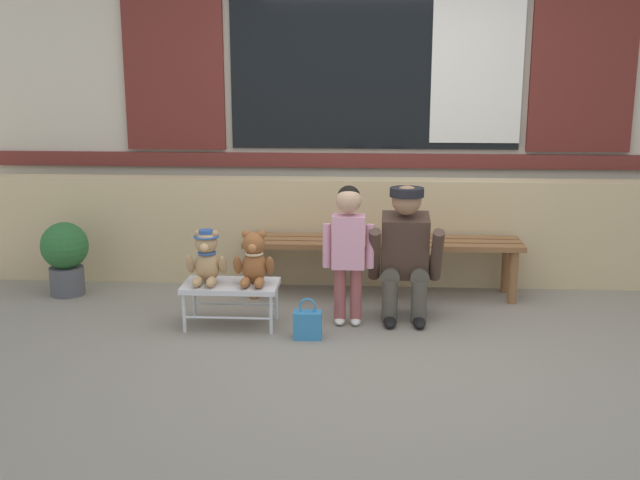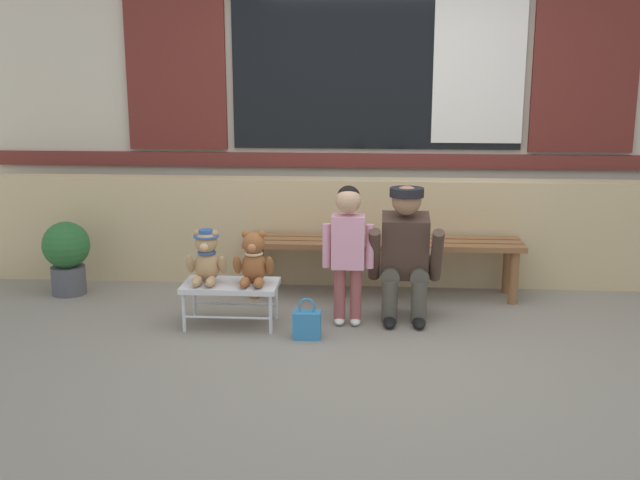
% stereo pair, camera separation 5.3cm
% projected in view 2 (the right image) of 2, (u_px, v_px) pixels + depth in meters
% --- Properties ---
extents(ground_plane, '(60.00, 60.00, 0.00)m').
position_uv_depth(ground_plane, '(373.00, 344.00, 4.80)').
color(ground_plane, gray).
extents(brick_low_wall, '(7.03, 0.25, 0.85)m').
position_uv_depth(brick_low_wall, '(374.00, 231.00, 6.09)').
color(brick_low_wall, tan).
rests_on(brick_low_wall, ground).
extents(shop_facade, '(7.17, 0.26, 3.77)m').
position_uv_depth(shop_facade, '(378.00, 47.00, 6.27)').
color(shop_facade, beige).
rests_on(shop_facade, ground).
extents(wooden_bench_long, '(2.10, 0.40, 0.44)m').
position_uv_depth(wooden_bench_long, '(383.00, 248.00, 5.75)').
color(wooden_bench_long, brown).
rests_on(wooden_bench_long, ground).
extents(small_display_bench, '(0.64, 0.36, 0.30)m').
position_uv_depth(small_display_bench, '(231.00, 288.00, 5.10)').
color(small_display_bench, silver).
rests_on(small_display_bench, ground).
extents(teddy_bear_with_hat, '(0.28, 0.27, 0.36)m').
position_uv_depth(teddy_bear_with_hat, '(206.00, 258.00, 5.06)').
color(teddy_bear_with_hat, tan).
rests_on(teddy_bear_with_hat, small_display_bench).
extents(teddy_bear_plain, '(0.28, 0.26, 0.36)m').
position_uv_depth(teddy_bear_plain, '(254.00, 260.00, 5.04)').
color(teddy_bear_plain, '#93562D').
rests_on(teddy_bear_plain, small_display_bench).
extents(child_standing, '(0.35, 0.18, 0.96)m').
position_uv_depth(child_standing, '(348.00, 240.00, 5.05)').
color(child_standing, '#994C4C').
rests_on(child_standing, ground).
extents(adult_crouching, '(0.50, 0.49, 0.95)m').
position_uv_depth(adult_crouching, '(406.00, 252.00, 5.18)').
color(adult_crouching, '#4C473D').
rests_on(adult_crouching, ground).
extents(handbag_on_ground, '(0.18, 0.11, 0.27)m').
position_uv_depth(handbag_on_ground, '(307.00, 324.00, 4.89)').
color(handbag_on_ground, teal).
rests_on(handbag_on_ground, ground).
extents(potted_plant, '(0.36, 0.36, 0.57)m').
position_uv_depth(potted_plant, '(67.00, 254.00, 5.80)').
color(potted_plant, '#4C4C51').
rests_on(potted_plant, ground).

